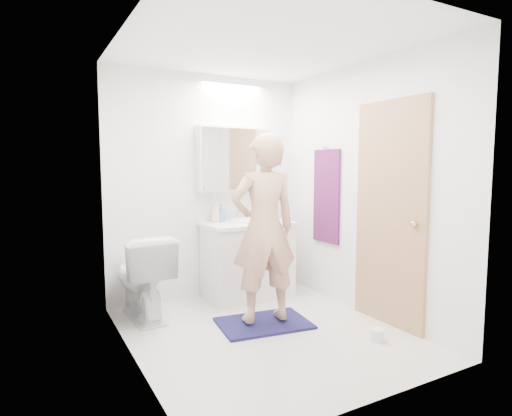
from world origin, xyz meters
TOP-DOWN VIEW (x-y plane):
  - floor at (0.00, 0.00)m, footprint 2.50×2.50m
  - ceiling at (0.00, 0.00)m, footprint 2.50×2.50m
  - wall_back at (0.00, 1.25)m, footprint 2.50×0.00m
  - wall_front at (0.00, -1.25)m, footprint 2.50×0.00m
  - wall_left at (-1.10, 0.00)m, footprint 0.00×2.50m
  - wall_right at (1.10, 0.00)m, footprint 0.00×2.50m
  - vanity_cabinet at (0.34, 0.96)m, footprint 0.90×0.55m
  - countertop at (0.34, 0.96)m, footprint 0.95×0.58m
  - sink_basin at (0.34, 0.99)m, footprint 0.36×0.36m
  - faucet at (0.34, 1.19)m, footprint 0.02×0.02m
  - medicine_cabinet at (0.30, 1.18)m, footprint 0.88×0.14m
  - mirror_panel at (0.30, 1.10)m, footprint 0.84×0.01m
  - toilet at (-0.83, 0.85)m, footprint 0.49×0.81m
  - bath_rug at (0.08, 0.15)m, footprint 0.87×0.65m
  - person at (0.08, 0.15)m, footprint 0.65×0.47m
  - door at (1.08, -0.35)m, footprint 0.04×0.80m
  - door_knob at (1.04, -0.65)m, footprint 0.06×0.06m
  - towel at (1.08, 0.55)m, footprint 0.02×0.42m
  - towel_hook at (1.07, 0.55)m, footprint 0.07×0.02m
  - soap_bottle_a at (0.03, 1.11)m, footprint 0.11×0.11m
  - soap_bottle_b at (0.11, 1.15)m, footprint 0.12×0.12m
  - toothbrush_cup at (0.62, 1.12)m, footprint 0.13×0.13m
  - toilet_paper_roll at (0.71, -0.60)m, footprint 0.11×0.11m

SIDE VIEW (x-z plane):
  - floor at x=0.00m, z-range 0.00..0.00m
  - bath_rug at x=0.08m, z-range 0.00..0.02m
  - toilet_paper_roll at x=0.71m, z-range 0.00..0.10m
  - vanity_cabinet at x=0.34m, z-range 0.00..0.78m
  - toilet at x=-0.83m, z-range 0.00..0.80m
  - countertop at x=0.34m, z-range 0.78..0.82m
  - sink_basin at x=0.34m, z-range 0.82..0.85m
  - toothbrush_cup at x=0.62m, z-range 0.82..0.92m
  - person at x=0.08m, z-range 0.05..1.70m
  - faucet at x=0.34m, z-range 0.82..0.98m
  - soap_bottle_b at x=0.11m, z-range 0.82..1.01m
  - soap_bottle_a at x=0.03m, z-range 0.82..1.06m
  - door_knob at x=1.04m, z-range 0.92..0.98m
  - door at x=1.08m, z-range 0.00..2.00m
  - towel at x=1.08m, z-range 0.60..1.60m
  - wall_back at x=0.00m, z-range -0.05..2.45m
  - wall_front at x=0.00m, z-range -0.05..2.45m
  - wall_left at x=-1.10m, z-range -0.05..2.45m
  - wall_right at x=1.10m, z-range -0.05..2.45m
  - medicine_cabinet at x=0.30m, z-range 1.15..1.85m
  - mirror_panel at x=0.30m, z-range 1.17..1.83m
  - towel_hook at x=1.07m, z-range 1.61..1.63m
  - ceiling at x=0.00m, z-range 2.40..2.40m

